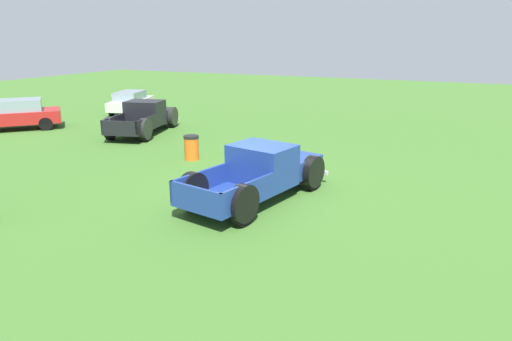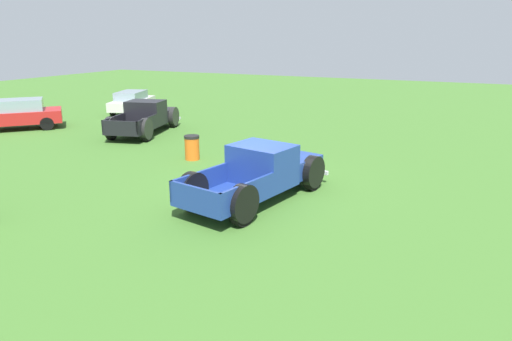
% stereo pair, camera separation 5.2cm
% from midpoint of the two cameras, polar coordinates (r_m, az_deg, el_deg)
% --- Properties ---
extents(ground_plane, '(80.00, 80.00, 0.00)m').
position_cam_midpoint_polar(ground_plane, '(14.28, 0.40, -2.58)').
color(ground_plane, '#3D6B28').
extents(pickup_truck_foreground, '(5.49, 2.92, 1.60)m').
position_cam_midpoint_polar(pickup_truck_foreground, '(13.60, 1.06, -0.20)').
color(pickup_truck_foreground, navy).
rests_on(pickup_truck_foreground, ground_plane).
extents(pickup_truck_behind_right, '(5.42, 3.05, 1.57)m').
position_cam_midpoint_polar(pickup_truck_behind_right, '(23.63, -13.31, 6.46)').
color(pickup_truck_behind_right, black).
rests_on(pickup_truck_behind_right, ground_plane).
extents(sedan_distant_a, '(4.31, 2.81, 1.34)m').
position_cam_midpoint_polar(sedan_distant_a, '(29.96, -15.07, 8.27)').
color(sedan_distant_a, silver).
rests_on(sedan_distant_a, ground_plane).
extents(sedan_distant_b, '(4.63, 4.50, 1.53)m').
position_cam_midpoint_polar(sedan_distant_b, '(26.67, -27.75, 6.24)').
color(sedan_distant_b, '#B21E1E').
rests_on(sedan_distant_b, ground_plane).
extents(trash_can, '(0.59, 0.59, 0.95)m').
position_cam_midpoint_polar(trash_can, '(17.99, -7.85, 2.85)').
color(trash_can, orange).
rests_on(trash_can, ground_plane).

